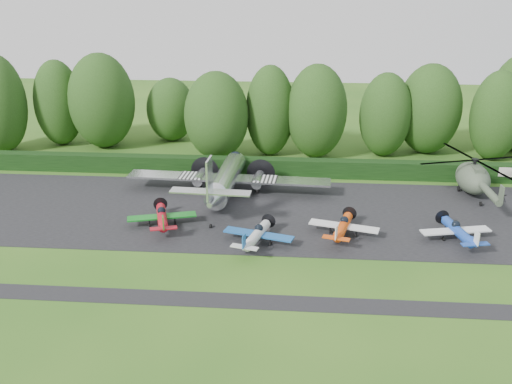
# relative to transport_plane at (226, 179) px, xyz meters

# --- Properties ---
(ground) EXTENTS (160.00, 160.00, 0.00)m
(ground) POSITION_rel_transport_plane_xyz_m (5.49, -14.02, -1.93)
(ground) COLOR #265518
(ground) RESTS_ON ground
(apron) EXTENTS (70.00, 18.00, 0.01)m
(apron) POSITION_rel_transport_plane_xyz_m (5.49, -4.02, -1.92)
(apron) COLOR black
(apron) RESTS_ON ground
(taxiway_verge) EXTENTS (70.00, 2.00, 0.00)m
(taxiway_verge) POSITION_rel_transport_plane_xyz_m (5.49, -20.02, -1.92)
(taxiway_verge) COLOR black
(taxiway_verge) RESTS_ON ground
(hedgerow) EXTENTS (90.00, 1.60, 2.00)m
(hedgerow) POSITION_rel_transport_plane_xyz_m (5.49, 6.98, -1.93)
(hedgerow) COLOR black
(hedgerow) RESTS_ON ground
(transport_plane) EXTENTS (21.56, 16.53, 6.91)m
(transport_plane) POSITION_rel_transport_plane_xyz_m (0.00, 0.00, 0.00)
(transport_plane) COLOR silver
(transport_plane) RESTS_ON ground
(light_plane_red) EXTENTS (6.28, 6.61, 2.42)m
(light_plane_red) POSITION_rel_transport_plane_xyz_m (-4.92, -7.94, -0.92)
(light_plane_red) COLOR maroon
(light_plane_red) RESTS_ON ground
(light_plane_white) EXTENTS (6.16, 6.48, 2.37)m
(light_plane_white) POSITION_rel_transport_plane_xyz_m (4.04, -10.99, -0.94)
(light_plane_white) COLOR silver
(light_plane_white) RESTS_ON ground
(light_plane_orange) EXTENTS (6.19, 6.51, 2.38)m
(light_plane_orange) POSITION_rel_transport_plane_xyz_m (11.50, -8.73, -0.94)
(light_plane_orange) COLOR #D9470C
(light_plane_orange) RESTS_ON ground
(light_plane_blue) EXTENTS (6.18, 6.50, 2.38)m
(light_plane_blue) POSITION_rel_transport_plane_xyz_m (21.40, -8.94, -0.94)
(light_plane_blue) COLOR #1A40A0
(light_plane_blue) RESTS_ON ground
(helicopter) EXTENTS (12.25, 14.35, 3.95)m
(helicopter) POSITION_rel_transport_plane_xyz_m (25.63, 2.51, 0.19)
(helicopter) COLOR #3D4938
(helicopter) RESTS_ON ground
(sign_board) EXTENTS (3.39, 0.13, 1.91)m
(sign_board) POSITION_rel_transport_plane_xyz_m (30.11, 6.15, -0.64)
(sign_board) COLOR #3F3326
(sign_board) RESTS_ON ground
(tree_1) EXTENTS (7.94, 7.94, 11.43)m
(tree_1) POSITION_rel_transport_plane_xyz_m (23.74, 17.40, 3.78)
(tree_1) COLOR black
(tree_1) RESTS_ON ground
(tree_2) EXTENTS (6.58, 6.58, 8.67)m
(tree_2) POSITION_rel_transport_plane_xyz_m (-10.14, 20.44, 2.40)
(tree_2) COLOR black
(tree_2) RESTS_ON ground
(tree_3) EXTENTS (7.50, 7.50, 11.67)m
(tree_3) POSITION_rel_transport_plane_xyz_m (9.50, 14.50, 3.90)
(tree_3) COLOR black
(tree_3) RESTS_ON ground
(tree_4) EXTENTS (8.54, 8.54, 12.39)m
(tree_4) POSITION_rel_transport_plane_xyz_m (-18.37, 16.71, 4.26)
(tree_4) COLOR black
(tree_4) RESTS_ON ground
(tree_5) EXTENTS (6.42, 6.42, 10.55)m
(tree_5) POSITION_rel_transport_plane_xyz_m (18.06, 15.70, 3.33)
(tree_5) COLOR black
(tree_5) RESTS_ON ground
(tree_6) EXTENTS (6.10, 6.10, 11.41)m
(tree_6) POSITION_rel_transport_plane_xyz_m (3.72, 14.96, 3.76)
(tree_6) COLOR black
(tree_6) RESTS_ON ground
(tree_8) EXTENTS (7.93, 7.93, 10.87)m
(tree_8) POSITION_rel_transport_plane_xyz_m (-2.77, 12.97, 3.50)
(tree_8) COLOR black
(tree_8) RESTS_ON ground
(tree_10) EXTENTS (6.25, 6.25, 11.37)m
(tree_10) POSITION_rel_transport_plane_xyz_m (-24.51, 17.33, 3.74)
(tree_10) COLOR black
(tree_10) RESTS_ON ground
(tree_11) EXTENTS (6.23, 6.23, 11.10)m
(tree_11) POSITION_rel_transport_plane_xyz_m (31.30, 15.02, 3.61)
(tree_11) COLOR black
(tree_11) RESTS_ON ground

